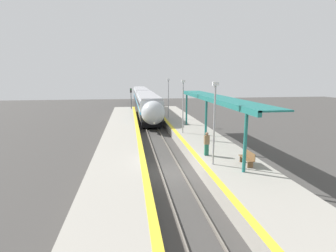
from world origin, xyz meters
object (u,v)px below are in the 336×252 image
object	(u,v)px
train	(144,100)
lamppost_far	(168,96)
person_waiting	(207,143)
lamppost_mid	(183,103)
platform_bench	(248,158)
lamppost_near	(214,118)
railway_signal	(131,99)

from	to	relation	value
train	lamppost_far	size ratio (longest dim) A/B	7.71
person_waiting	lamppost_mid	world-z (taller)	lamppost_mid
platform_bench	person_waiting	xyz separation A→B (m)	(-2.00, 2.35, 0.41)
lamppost_near	lamppost_mid	size ratio (longest dim) A/B	1.00
lamppost_near	person_waiting	bearing A→B (deg)	85.58
lamppost_mid	person_waiting	bearing A→B (deg)	-88.87
lamppost_mid	lamppost_far	bearing A→B (deg)	90.00
lamppost_near	lamppost_mid	distance (m)	9.62
railway_signal	lamppost_near	size ratio (longest dim) A/B	0.85
platform_bench	lamppost_near	bearing A→B (deg)	169.59
train	platform_bench	distance (m)	33.90
platform_bench	person_waiting	distance (m)	3.11
train	person_waiting	distance (m)	31.34
train	railway_signal	world-z (taller)	railway_signal
train	lamppost_far	world-z (taller)	lamppost_far
person_waiting	lamppost_near	world-z (taller)	lamppost_near
train	lamppost_far	xyz separation A→B (m)	(2.51, -13.92, 1.69)
person_waiting	lamppost_mid	xyz separation A→B (m)	(-0.15, 7.67, 2.13)
railway_signal	train	bearing A→B (deg)	52.10
railway_signal	lamppost_mid	size ratio (longest dim) A/B	0.85
lamppost_mid	lamppost_far	world-z (taller)	same
railway_signal	lamppost_mid	world-z (taller)	lamppost_mid
person_waiting	lamppost_mid	bearing A→B (deg)	91.13
lamppost_near	lamppost_far	distance (m)	19.25
train	railway_signal	distance (m)	3.86
train	lamppost_mid	bearing A→B (deg)	-83.91
lamppost_far	person_waiting	bearing A→B (deg)	-89.50
platform_bench	lamppost_near	size ratio (longest dim) A/B	0.29
railway_signal	lamppost_far	size ratio (longest dim) A/B	0.85
person_waiting	lamppost_near	xyz separation A→B (m)	(-0.15, -1.95, 2.13)
train	platform_bench	world-z (taller)	train
train	platform_bench	bearing A→B (deg)	-82.09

